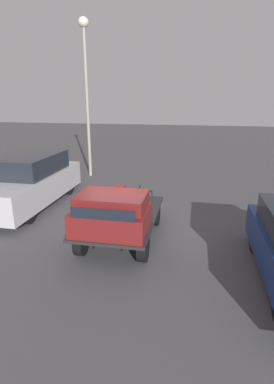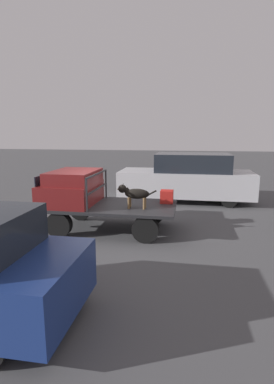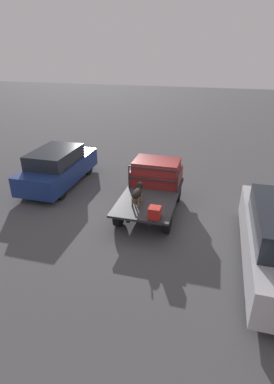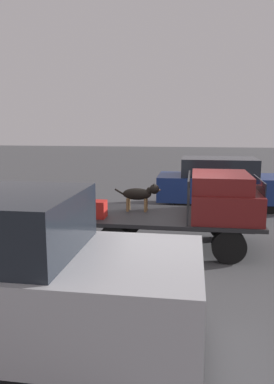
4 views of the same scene
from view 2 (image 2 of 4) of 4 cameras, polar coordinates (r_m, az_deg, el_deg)
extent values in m
plane|color=#474749|center=(8.83, -5.23, -7.12)|extent=(80.00, 80.00, 0.00)
cylinder|color=black|center=(8.36, -14.63, -6.02)|extent=(0.69, 0.24, 0.69)
cylinder|color=black|center=(9.85, -10.63, -3.24)|extent=(0.69, 0.24, 0.69)
cylinder|color=black|center=(7.71, 1.62, -7.11)|extent=(0.69, 0.24, 0.69)
cylinder|color=black|center=(9.31, 3.10, -3.90)|extent=(0.69, 0.24, 0.69)
cube|color=black|center=(8.34, -5.92, -4.07)|extent=(3.49, 0.10, 0.18)
cube|color=black|center=(8.99, -4.72, -2.92)|extent=(3.49, 0.10, 0.18)
cube|color=#232326|center=(8.63, -5.31, -2.64)|extent=(3.79, 2.00, 0.08)
cube|color=maroon|center=(8.92, -12.38, -0.19)|extent=(1.43, 1.88, 0.59)
cube|color=maroon|center=(8.80, -11.86, 2.84)|extent=(1.22, 1.73, 0.36)
cube|color=black|center=(9.13, -16.60, 2.57)|extent=(0.02, 1.54, 0.27)
cube|color=#232326|center=(7.77, -9.57, -0.60)|extent=(0.04, 0.04, 0.90)
cube|color=#232326|center=(9.49, -5.93, 1.63)|extent=(0.04, 0.04, 0.90)
cube|color=#232326|center=(8.56, -7.64, 3.45)|extent=(0.04, 1.84, 0.04)
cube|color=#232326|center=(8.62, -7.57, 0.62)|extent=(0.04, 1.84, 0.04)
cylinder|color=brown|center=(8.08, -1.59, -2.13)|extent=(0.06, 0.06, 0.31)
cylinder|color=brown|center=(8.28, -1.31, -1.80)|extent=(0.06, 0.06, 0.31)
cylinder|color=brown|center=(8.01, 1.35, -2.24)|extent=(0.06, 0.06, 0.31)
cylinder|color=brown|center=(8.21, 1.56, -1.91)|extent=(0.06, 0.06, 0.31)
ellipsoid|color=black|center=(8.09, 0.00, -0.33)|extent=(0.67, 0.28, 0.28)
sphere|color=brown|center=(8.13, -1.29, -0.62)|extent=(0.12, 0.12, 0.12)
cylinder|color=black|center=(8.13, -1.99, 0.26)|extent=(0.20, 0.15, 0.19)
sphere|color=black|center=(8.14, -2.81, 0.63)|extent=(0.23, 0.23, 0.23)
cone|color=brown|center=(8.17, -3.47, 0.53)|extent=(0.12, 0.12, 0.12)
cone|color=black|center=(8.06, -2.84, 1.22)|extent=(0.06, 0.08, 0.10)
cone|color=black|center=(8.18, -2.65, 1.37)|extent=(0.06, 0.08, 0.10)
cylinder|color=black|center=(8.03, 2.76, -0.24)|extent=(0.28, 0.04, 0.19)
cube|color=#AD1E19|center=(8.80, 5.70, -0.88)|extent=(0.37, 0.37, 0.37)
cylinder|color=black|center=(5.51, -16.93, -15.92)|extent=(0.60, 0.20, 0.60)
cylinder|color=black|center=(11.80, 0.99, -0.87)|extent=(0.60, 0.20, 0.60)
cylinder|color=black|center=(13.45, 2.09, 0.62)|extent=(0.60, 0.20, 0.60)
cylinder|color=black|center=(11.77, 17.12, -1.40)|extent=(0.60, 0.20, 0.60)
cylinder|color=black|center=(13.42, 16.23, 0.15)|extent=(0.60, 0.20, 0.60)
cube|color=#B7B7BC|center=(12.42, 9.17, 1.69)|extent=(5.34, 1.98, 0.98)
cube|color=#1E232B|center=(12.31, 10.54, 5.55)|extent=(2.94, 1.78, 0.71)
camera|label=1|loc=(11.89, -50.75, 13.24)|focal=28.00mm
camera|label=3|loc=(12.90, 48.28, 20.29)|focal=28.00mm
camera|label=4|loc=(16.51, 0.61, 11.09)|focal=35.00mm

